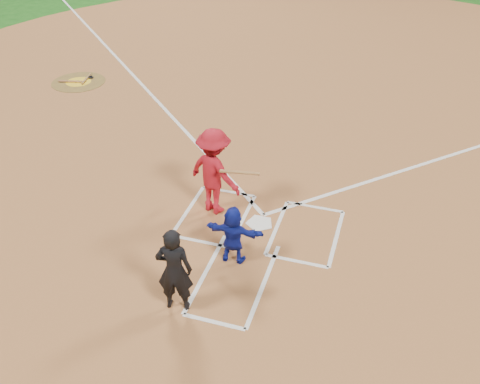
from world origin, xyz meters
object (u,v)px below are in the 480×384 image
(on_deck_circle, at_px, (79,82))
(catcher, at_px, (233,235))
(home_plate, at_px, (260,223))
(batter_at_plate, at_px, (214,172))
(umpire, at_px, (174,270))

(on_deck_circle, relative_size, catcher, 1.43)
(home_plate, xyz_separation_m, on_deck_circle, (-7.58, 5.42, -0.00))
(catcher, bearing_deg, batter_at_plate, -59.86)
(home_plate, height_order, batter_at_plate, batter_at_plate)
(on_deck_circle, bearing_deg, umpire, -49.56)
(batter_at_plate, bearing_deg, home_plate, -10.59)
(home_plate, relative_size, batter_at_plate, 0.31)
(catcher, relative_size, batter_at_plate, 0.62)
(umpire, bearing_deg, home_plate, -116.52)
(on_deck_circle, bearing_deg, home_plate, -35.53)
(catcher, height_order, umpire, umpire)
(batter_at_plate, bearing_deg, catcher, -58.55)
(catcher, xyz_separation_m, batter_at_plate, (-0.87, 1.41, 0.36))
(home_plate, distance_m, umpire, 2.86)
(home_plate, relative_size, umpire, 0.36)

